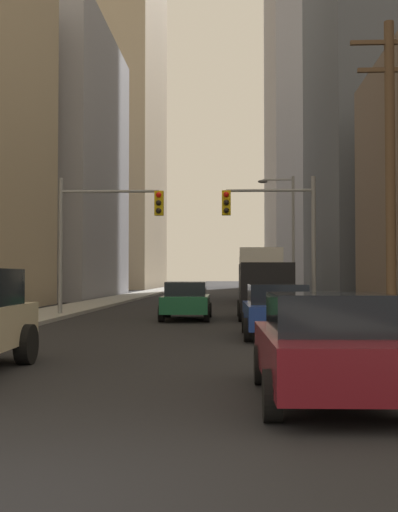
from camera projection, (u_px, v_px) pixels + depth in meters
sidewalk_left at (136, 295)px, 54.97m from camera, size 2.70×160.00×0.15m
sidewalk_right at (280, 296)px, 54.38m from camera, size 2.70×160.00×0.15m
city_bus at (260, 273)px, 42.27m from camera, size 2.86×11.57×3.40m
cargo_van_black at (264, 287)px, 26.09m from camera, size 2.16×5.22×2.26m
sedan_maroon at (327, 346)px, 9.01m from camera, size 1.95×4.23×1.52m
sedan_blue at (277, 310)px, 18.32m from camera, size 1.95×4.23×1.52m
sedan_green at (186, 300)px, 25.65m from camera, size 1.95×4.22×1.52m
traffic_signal_near_left at (106, 222)px, 27.52m from camera, size 4.55×0.44×6.00m
traffic_signal_near_right at (273, 222)px, 27.17m from camera, size 3.97×0.44×6.00m
utility_pole_right at (390, 169)px, 18.21m from camera, size 2.20×0.28×9.06m
street_lamp_right at (288, 228)px, 36.74m from camera, size 2.10×0.32×7.50m
building_left_far_tower at (100, 85)px, 92.72m from camera, size 16.88×27.34×58.83m
building_right_far_highrise at (335, 68)px, 95.42m from camera, size 19.59×28.01×65.53m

